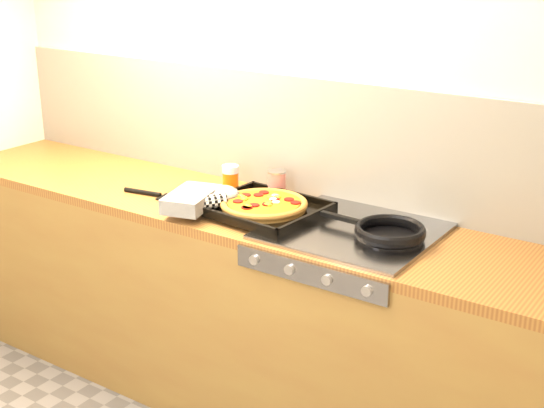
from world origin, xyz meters
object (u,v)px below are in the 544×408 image
Objects in this scene: pizza_on_tray at (245,203)px; tomato_can at (277,184)px; frying_pan at (389,233)px; juice_glass at (231,179)px.

pizza_on_tray is 5.23× the size of tomato_can.
pizza_on_tray is 1.38× the size of frying_pan.
pizza_on_tray is at bearing -86.05° from tomato_can.
frying_pan is 3.79× the size of tomato_can.
frying_pan is 0.65m from tomato_can.
tomato_can is at bearing 162.20° from frying_pan.
frying_pan is at bearing -9.46° from juice_glass.
tomato_can is 0.21m from juice_glass.
juice_glass is at bearing 170.54° from frying_pan.
tomato_can is (-0.02, 0.25, 0.01)m from pizza_on_tray.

